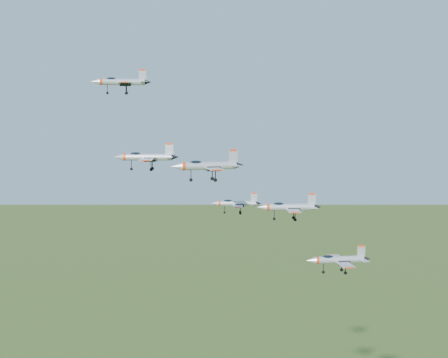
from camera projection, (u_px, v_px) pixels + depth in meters
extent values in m
cylinder|color=#B3B9C1|center=(122.00, 82.00, 133.46)|extent=(9.59, 2.14, 1.37)
cone|color=#B3B9C1|center=(95.00, 82.00, 132.25)|extent=(2.01, 1.52, 1.37)
cone|color=black|center=(148.00, 82.00, 134.64)|extent=(1.57, 1.28, 1.17)
ellipsoid|color=black|center=(111.00, 79.00, 132.91)|extent=(2.40, 1.17, 0.87)
cube|color=#B3B9C1|center=(124.00, 83.00, 130.66)|extent=(2.80, 4.83, 0.15)
cube|color=#B3B9C1|center=(122.00, 84.00, 136.41)|extent=(2.80, 4.83, 0.15)
cube|color=#B3B9C1|center=(142.00, 75.00, 134.23)|extent=(1.59, 0.25, 2.22)
cube|color=red|center=(142.00, 70.00, 134.11)|extent=(1.17, 0.24, 0.37)
cylinder|color=#B3B9C1|center=(147.00, 157.00, 123.69)|extent=(9.70, 2.69, 1.39)
cone|color=#B3B9C1|center=(118.00, 157.00, 123.70)|extent=(2.09, 1.64, 1.39)
cone|color=black|center=(175.00, 157.00, 123.69)|extent=(1.64, 1.37, 1.18)
ellipsoid|color=black|center=(136.00, 154.00, 123.64)|extent=(2.46, 1.31, 0.88)
cube|color=#B3B9C1|center=(147.00, 160.00, 120.75)|extent=(3.07, 4.99, 0.15)
cube|color=#B3B9C1|center=(150.00, 157.00, 126.69)|extent=(3.07, 4.99, 0.15)
cube|color=#B3B9C1|center=(169.00, 150.00, 123.53)|extent=(1.60, 0.35, 2.24)
cube|color=red|center=(169.00, 144.00, 123.41)|extent=(1.18, 0.31, 0.37)
cylinder|color=#B3B9C1|center=(209.00, 166.00, 110.25)|extent=(9.90, 2.58, 1.42)
cone|color=#B3B9C1|center=(176.00, 166.00, 108.77)|extent=(2.12, 1.64, 1.42)
cone|color=black|center=(240.00, 165.00, 111.67)|extent=(1.66, 1.38, 1.20)
ellipsoid|color=black|center=(196.00, 163.00, 109.59)|extent=(2.50, 1.30, 0.90)
cube|color=#B3B9C1|center=(214.00, 169.00, 107.40)|extent=(3.06, 5.06, 0.15)
cube|color=#B3B9C1|center=(206.00, 166.00, 113.26)|extent=(3.06, 5.06, 0.15)
cube|color=#B3B9C1|center=(233.00, 157.00, 111.21)|extent=(1.64, 0.33, 2.29)
cube|color=red|center=(233.00, 150.00, 111.08)|extent=(1.21, 0.30, 0.38)
cylinder|color=#B3B9C1|center=(237.00, 203.00, 132.36)|extent=(8.01, 2.26, 1.14)
cone|color=#B3B9C1|center=(215.00, 203.00, 132.39)|extent=(1.73, 1.36, 1.14)
cone|color=black|center=(259.00, 203.00, 132.33)|extent=(1.36, 1.14, 0.97)
ellipsoid|color=black|center=(228.00, 201.00, 132.32)|extent=(2.03, 1.09, 0.73)
cube|color=#B3B9C1|center=(238.00, 206.00, 129.93)|extent=(2.56, 4.12, 0.12)
cube|color=#B3B9C1|center=(238.00, 203.00, 134.83)|extent=(2.56, 4.12, 0.12)
cube|color=#B3B9C1|center=(254.00, 198.00, 132.21)|extent=(1.32, 0.29, 1.85)
cube|color=red|center=(254.00, 193.00, 132.10)|extent=(0.98, 0.26, 0.31)
cylinder|color=#B3B9C1|center=(290.00, 207.00, 118.42)|extent=(9.16, 2.19, 1.31)
cone|color=#B3B9C1|center=(262.00, 207.00, 118.21)|extent=(1.93, 1.48, 1.31)
cone|color=black|center=(317.00, 207.00, 118.62)|extent=(1.51, 1.25, 1.11)
ellipsoid|color=black|center=(279.00, 205.00, 118.28)|extent=(2.30, 1.15, 0.83)
cube|color=#B3B9C1|center=(293.00, 211.00, 115.65)|extent=(2.74, 4.64, 0.14)
cube|color=#B3B9C1|center=(289.00, 206.00, 121.26)|extent=(2.74, 4.64, 0.14)
cube|color=#B3B9C1|center=(312.00, 200.00, 118.43)|extent=(1.52, 0.27, 2.12)
cube|color=red|center=(312.00, 194.00, 118.31)|extent=(1.12, 0.25, 0.35)
cylinder|color=#B3B9C1|center=(339.00, 260.00, 131.43)|extent=(10.36, 1.60, 1.49)
cone|color=#B3B9C1|center=(311.00, 260.00, 130.66)|extent=(2.08, 1.51, 1.49)
cone|color=black|center=(367.00, 259.00, 132.18)|extent=(1.62, 1.29, 1.27)
ellipsoid|color=black|center=(328.00, 257.00, 131.05)|extent=(2.54, 1.10, 0.95)
cube|color=#B3B9C1|center=(345.00, 265.00, 128.32)|extent=(2.69, 5.08, 0.16)
cube|color=#B3B9C1|center=(336.00, 257.00, 134.67)|extent=(2.69, 5.08, 0.16)
cube|color=#B3B9C1|center=(361.00, 252.00, 131.85)|extent=(1.73, 0.15, 2.41)
cube|color=red|center=(361.00, 246.00, 131.71)|extent=(1.27, 0.17, 0.40)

